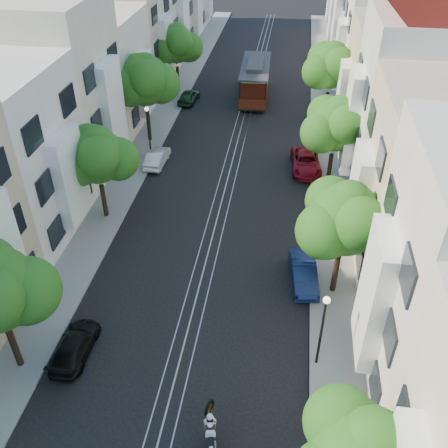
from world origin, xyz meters
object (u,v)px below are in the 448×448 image
at_px(lamp_east, 323,321).
at_px(sportbike_rider, 210,427).
at_px(tree_w_c, 145,81).
at_px(parked_car_e_mid, 304,273).
at_px(parked_car_e_far, 306,162).
at_px(cable_car, 255,78).
at_px(parked_car_w_far, 189,96).
at_px(parked_car_w_near, 75,346).
at_px(tree_e_c, 337,126).
at_px(lamp_west, 148,125).
at_px(tree_e_d, 332,67).
at_px(parked_car_w_mid, 157,158).
at_px(tree_w_b, 97,157).
at_px(tree_w_d, 177,45).
at_px(tree_e_b, 346,221).

distance_m(lamp_east, sportbike_rider, 6.40).
relative_size(tree_w_c, parked_car_e_mid, 1.89).
bearing_deg(parked_car_e_far, cable_car, 106.07).
distance_m(lamp_east, parked_car_w_far, 31.81).
relative_size(sportbike_rider, parked_car_w_near, 0.54).
xyz_separation_m(tree_e_c, lamp_west, (-13.56, 2.02, -1.75)).
bearing_deg(cable_car, lamp_east, -81.55).
height_order(tree_w_c, parked_car_e_mid, tree_w_c).
bearing_deg(tree_e_d, parked_car_w_mid, -142.85).
height_order(tree_w_c, parked_car_w_near, tree_w_c).
relative_size(lamp_west, parked_car_w_mid, 1.19).
relative_size(tree_w_b, parked_car_e_far, 1.38).
xyz_separation_m(sportbike_rider, cable_car, (-1.56, 35.93, 1.10)).
xyz_separation_m(parked_car_e_far, parked_car_w_far, (-11.20, 11.37, -0.03)).
distance_m(tree_e_d, tree_w_c, 15.60).
height_order(sportbike_rider, parked_car_e_mid, sportbike_rider).
bearing_deg(tree_e_d, cable_car, 145.69).
bearing_deg(tree_e_d, tree_e_c, -90.00).
xyz_separation_m(tree_w_d, parked_car_w_far, (1.54, -2.56, -4.00)).
bearing_deg(tree_w_b, parked_car_e_far, 32.34).
xyz_separation_m(tree_e_c, tree_w_c, (-14.40, 5.00, 0.47)).
bearing_deg(tree_e_b, tree_w_c, 131.99).
distance_m(tree_e_c, tree_e_d, 11.00).
distance_m(tree_w_c, sportbike_rider, 27.27).
xyz_separation_m(tree_e_c, parked_car_e_far, (-1.66, 2.07, -3.97)).
relative_size(tree_w_b, lamp_west, 1.51).
xyz_separation_m(parked_car_e_mid, parked_car_e_far, (0.00, 12.49, 0.01)).
height_order(tree_e_c, lamp_west, tree_e_c).
bearing_deg(lamp_west, parked_car_w_mid, -47.75).
xyz_separation_m(tree_e_d, parked_car_e_mid, (-1.66, -21.43, -4.25)).
height_order(parked_car_w_mid, parked_car_w_far, parked_car_w_far).
height_order(lamp_west, parked_car_w_far, lamp_west).
height_order(tree_w_c, lamp_west, tree_w_c).
height_order(sportbike_rider, parked_car_w_mid, sportbike_rider).
height_order(tree_e_d, parked_car_w_far, tree_e_d).
relative_size(lamp_east, cable_car, 0.49).
bearing_deg(parked_car_w_near, cable_car, -99.07).
height_order(tree_w_d, parked_car_w_far, tree_w_d).
relative_size(tree_w_b, parked_car_w_far, 1.77).
distance_m(lamp_east, parked_car_w_mid, 21.06).
distance_m(tree_e_d, parked_car_e_far, 10.03).
relative_size(tree_e_c, parked_car_w_mid, 1.86).
relative_size(sportbike_rider, parked_car_w_mid, 0.56).
xyz_separation_m(tree_w_b, parked_car_w_far, (1.54, 19.44, -3.79)).
relative_size(tree_e_d, tree_w_b, 1.09).
distance_m(tree_e_c, parked_car_e_mid, 11.28).
height_order(tree_e_d, parked_car_e_mid, tree_e_d).
height_order(parked_car_e_mid, parked_car_w_mid, parked_car_e_mid).
bearing_deg(parked_car_w_far, parked_car_e_mid, 121.58).
xyz_separation_m(sportbike_rider, parked_car_w_far, (-7.66, 33.75, -0.21)).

